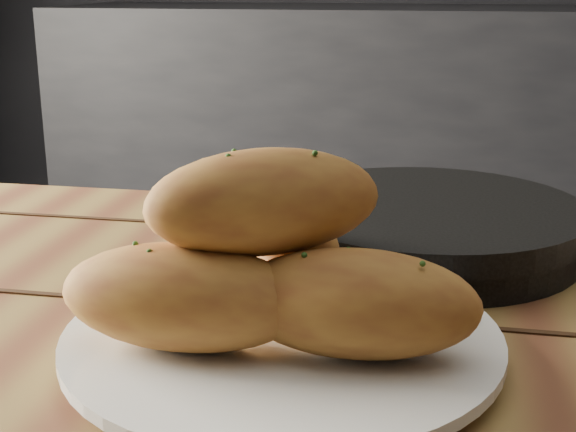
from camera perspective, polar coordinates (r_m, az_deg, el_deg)
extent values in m
cube|color=black|center=(2.62, 14.99, 4.24)|extent=(2.80, 0.60, 0.90)
cube|color=brown|center=(0.51, 14.37, -14.50)|extent=(1.37, 0.84, 0.04)
cylinder|color=white|center=(0.53, -0.41, -9.29)|extent=(0.26, 0.26, 0.01)
cylinder|color=white|center=(0.53, -0.41, -8.51)|extent=(0.29, 0.29, 0.01)
ellipsoid|color=#B38031|center=(0.50, -7.49, -5.73)|extent=(0.16, 0.07, 0.07)
ellipsoid|color=#B38031|center=(0.49, 4.84, -6.21)|extent=(0.15, 0.07, 0.07)
ellipsoid|color=#B38031|center=(0.57, 0.17, -2.72)|extent=(0.10, 0.16, 0.07)
ellipsoid|color=#B38031|center=(0.49, -1.69, 1.02)|extent=(0.17, 0.13, 0.07)
cylinder|color=black|center=(0.74, 9.79, -1.31)|extent=(0.27, 0.27, 0.03)
cylinder|color=black|center=(0.73, 9.86, 0.18)|extent=(0.28, 0.28, 0.02)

